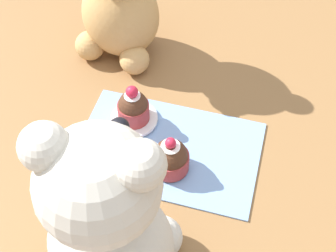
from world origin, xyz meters
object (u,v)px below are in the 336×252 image
at_px(teddy_bear_cream, 108,221).
at_px(cupcake_near_tan_bear, 133,107).
at_px(saucer_plate, 134,119).
at_px(cupcake_near_cream_bear, 170,158).

relative_size(teddy_bear_cream, cupcake_near_tan_bear, 4.05).
bearing_deg(saucer_plate, cupcake_near_tan_bear, -26.57).
bearing_deg(teddy_bear_cream, cupcake_near_cream_bear, -101.37).
relative_size(cupcake_near_cream_bear, cupcake_near_tan_bear, 0.96).
relative_size(teddy_bear_cream, saucer_plate, 3.77).
distance_m(teddy_bear_cream, saucer_plate, 0.26).
bearing_deg(cupcake_near_cream_bear, saucer_plate, -41.78).
xyz_separation_m(teddy_bear_cream, cupcake_near_tan_bear, (0.05, -0.22, -0.09)).
bearing_deg(cupcake_near_cream_bear, cupcake_near_tan_bear, -41.78).
height_order(saucer_plate, cupcake_near_tan_bear, cupcake_near_tan_bear).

